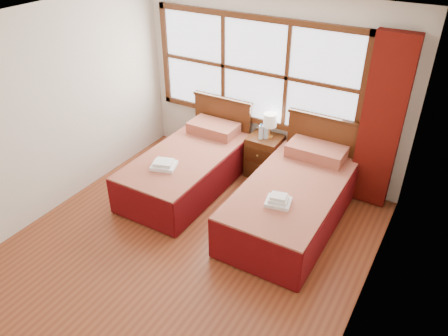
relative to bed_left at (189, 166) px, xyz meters
The scene contains 15 objects.
floor 1.44m from the bed_left, 58.65° to the right, with size 4.50×4.50×0.00m, color brown.
ceiling 2.68m from the bed_left, 58.65° to the right, with size 4.50×4.50×0.00m, color white.
wall_back 1.62m from the bed_left, 55.32° to the left, with size 4.00×4.00×0.00m, color silver.
wall_left 2.00m from the bed_left, 136.73° to the right, with size 4.50×4.50×0.00m, color silver.
wall_right 3.14m from the bed_left, 23.68° to the right, with size 4.50×4.50×0.00m, color silver.
window 1.63m from the bed_left, 64.75° to the left, with size 3.16×0.06×1.56m.
curtain 2.64m from the bed_left, 21.42° to the left, with size 0.50×0.16×2.30m, color #5D0F09.
bed_left is the anchor object (origin of this frame).
bed_right 1.61m from the bed_left, ahead, with size 1.13×2.18×1.10m.
nightstand 1.13m from the bed_left, 44.89° to the left, with size 0.47×0.47×0.63m.
towels_left 0.58m from the bed_left, 95.20° to the right, with size 0.39×0.36×0.09m.
towels_right 1.72m from the bed_left, 18.16° to the right, with size 0.33×0.30×0.12m.
lamp 1.32m from the bed_left, 44.36° to the left, with size 0.19×0.19×0.37m.
bottle_near 1.14m from the bed_left, 43.87° to the left, with size 0.06×0.06×0.23m.
bottle_far 1.21m from the bed_left, 43.79° to the left, with size 0.07×0.07×0.26m.
Camera 1 is at (2.39, -3.14, 3.58)m, focal length 35.00 mm.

